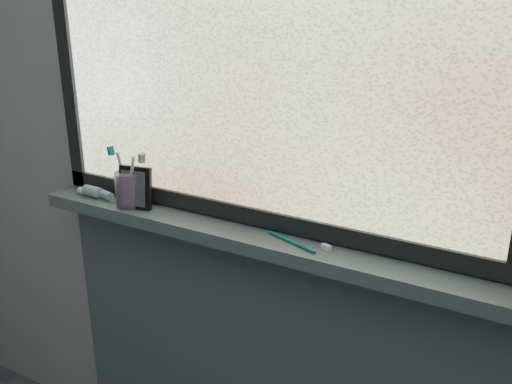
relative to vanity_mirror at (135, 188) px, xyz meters
name	(u,v)px	position (x,y,z in m)	size (l,w,h in m)	color
wall_back	(288,150)	(0.48, 0.09, 0.16)	(3.00, 0.01, 2.50)	#9EA3A8
windowsill	(274,244)	(0.48, 0.02, -0.09)	(1.62, 0.14, 0.04)	#495962
sill_apron	(281,383)	(0.48, 0.07, -0.60)	(1.62, 0.02, 0.98)	#495962
window_pane	(286,46)	(0.48, 0.07, 0.44)	(1.50, 0.01, 1.00)	silver
frame_bottom	(282,222)	(0.48, 0.06, -0.04)	(1.60, 0.03, 0.05)	black
frame_left	(65,33)	(-0.30, 0.06, 0.44)	(0.05, 0.03, 1.10)	black
vanity_mirror	(135,188)	(0.00, 0.00, 0.00)	(0.11, 0.05, 0.13)	black
toothpaste_tube	(97,193)	(-0.17, 0.00, -0.05)	(0.20, 0.04, 0.04)	silver
toothbrush_cup	(129,189)	(-0.03, 0.00, -0.01)	(0.08, 0.08, 0.11)	#C8A5DA
toothbrush_lying	(291,241)	(0.53, 0.01, -0.06)	(0.21, 0.02, 0.01)	#0B6165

